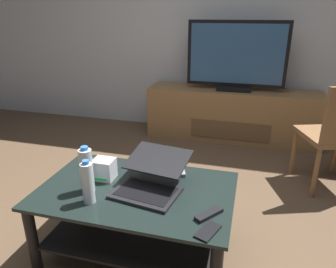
# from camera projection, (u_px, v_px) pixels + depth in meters

# --- Properties ---
(ground_plane) EXTENTS (7.68, 7.68, 0.00)m
(ground_plane) POSITION_uv_depth(u_px,v_px,m) (151.00, 253.00, 1.90)
(ground_plane) COLOR brown
(back_wall) EXTENTS (6.40, 0.12, 2.80)m
(back_wall) POSITION_uv_depth(u_px,v_px,m) (214.00, 8.00, 3.48)
(back_wall) COLOR silver
(back_wall) RESTS_ON ground
(coffee_table) EXTENTS (1.10, 0.69, 0.43)m
(coffee_table) POSITION_uv_depth(u_px,v_px,m) (137.00, 209.00, 1.83)
(coffee_table) COLOR black
(coffee_table) RESTS_ON ground
(media_cabinet) EXTENTS (1.87, 0.43, 0.57)m
(media_cabinet) POSITION_uv_depth(u_px,v_px,m) (232.00, 115.00, 3.52)
(media_cabinet) COLOR olive
(media_cabinet) RESTS_ON ground
(television) EXTENTS (1.03, 0.20, 0.72)m
(television) POSITION_uv_depth(u_px,v_px,m) (236.00, 58.00, 3.27)
(television) COLOR black
(television) RESTS_ON media_cabinet
(laptop) EXTENTS (0.41, 0.46, 0.18)m
(laptop) POSITION_uv_depth(u_px,v_px,m) (151.00, 179.00, 1.75)
(laptop) COLOR black
(laptop) RESTS_ON coffee_table
(router_box) EXTENTS (0.12, 0.11, 0.12)m
(router_box) POSITION_uv_depth(u_px,v_px,m) (104.00, 169.00, 1.87)
(router_box) COLOR silver
(router_box) RESTS_ON coffee_table
(water_bottle_near) EXTENTS (0.06, 0.06, 0.24)m
(water_bottle_near) POSITION_uv_depth(u_px,v_px,m) (88.00, 183.00, 1.61)
(water_bottle_near) COLOR silver
(water_bottle_near) RESTS_ON coffee_table
(water_bottle_far) EXTENTS (0.07, 0.07, 0.27)m
(water_bottle_far) POSITION_uv_depth(u_px,v_px,m) (87.00, 170.00, 1.71)
(water_bottle_far) COLOR silver
(water_bottle_far) RESTS_ON coffee_table
(cell_phone) EXTENTS (0.12, 0.16, 0.01)m
(cell_phone) POSITION_uv_depth(u_px,v_px,m) (208.00, 231.00, 1.43)
(cell_phone) COLOR black
(cell_phone) RESTS_ON coffee_table
(tv_remote) EXTENTS (0.09, 0.17, 0.02)m
(tv_remote) POSITION_uv_depth(u_px,v_px,m) (181.00, 170.00, 1.97)
(tv_remote) COLOR #99999E
(tv_remote) RESTS_ON coffee_table
(soundbar_remote) EXTENTS (0.13, 0.15, 0.02)m
(soundbar_remote) POSITION_uv_depth(u_px,v_px,m) (209.00, 214.00, 1.54)
(soundbar_remote) COLOR black
(soundbar_remote) RESTS_ON coffee_table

